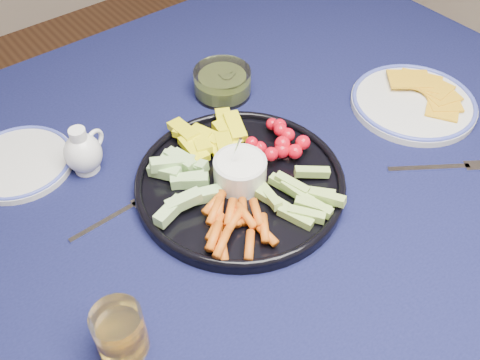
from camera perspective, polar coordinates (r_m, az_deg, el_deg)
dining_table at (r=0.97m, az=-6.35°, el=-5.04°), size 1.67×1.07×0.75m
crudite_platter at (r=0.89m, az=-0.15°, el=0.02°), size 0.35×0.35×0.11m
creamer_pitcher at (r=0.95m, az=-16.36°, el=2.86°), size 0.08×0.06×0.09m
pickle_bowl at (r=1.08m, az=-1.89°, el=10.27°), size 0.11×0.11×0.05m
cheese_plate at (r=1.11m, az=18.05°, el=8.02°), size 0.24×0.24×0.03m
juice_tumbler at (r=0.73m, az=-12.61°, el=-15.73°), size 0.07×0.07×0.08m
fork_left at (r=0.89m, az=-12.96°, el=-3.59°), size 0.14×0.02×0.00m
fork_right at (r=1.00m, az=21.02°, el=1.26°), size 0.15×0.11×0.00m
side_plate_extra at (r=1.01m, az=-22.51°, el=1.74°), size 0.19×0.19×0.02m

